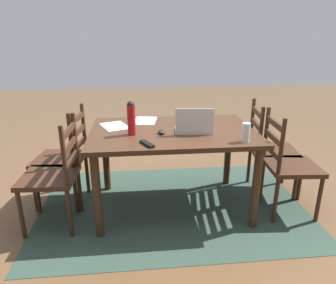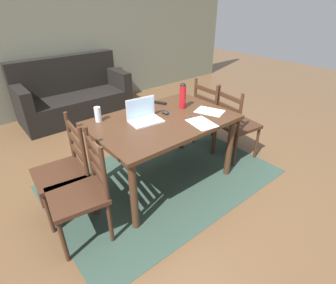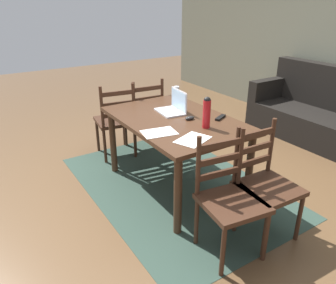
{
  "view_description": "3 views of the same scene",
  "coord_description": "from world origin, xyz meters",
  "px_view_note": "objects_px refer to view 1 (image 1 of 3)",
  "views": [
    {
      "loc": [
        0.32,
        2.61,
        1.58
      ],
      "look_at": [
        0.03,
        -0.15,
        0.6
      ],
      "focal_mm": 32.99,
      "sensor_mm": 36.0,
      "label": 1
    },
    {
      "loc": [
        -1.54,
        -1.94,
        1.89
      ],
      "look_at": [
        0.04,
        -0.04,
        0.5
      ],
      "focal_mm": 28.05,
      "sensor_mm": 36.0,
      "label": 2
    },
    {
      "loc": [
        2.54,
        -1.71,
        1.86
      ],
      "look_at": [
        0.07,
        -0.13,
        0.57
      ],
      "focal_mm": 35.28,
      "sensor_mm": 36.0,
      "label": 3
    }
  ],
  "objects_px": {
    "chair_right_near": "(64,158)",
    "laptop": "(194,126)",
    "chair_left_far": "(288,165)",
    "drinking_glass": "(246,132)",
    "dining_table": "(173,140)",
    "computer_mouse": "(162,132)",
    "tv_remote": "(147,144)",
    "water_bottle": "(131,117)",
    "chair_right_far": "(54,176)",
    "chair_left_near": "(270,150)"
  },
  "relations": [
    {
      "from": "computer_mouse",
      "to": "water_bottle",
      "type": "bearing_deg",
      "value": -0.07
    },
    {
      "from": "chair_right_far",
      "to": "drinking_glass",
      "type": "relative_size",
      "value": 6.2
    },
    {
      "from": "drinking_glass",
      "to": "chair_left_far",
      "type": "bearing_deg",
      "value": -159.69
    },
    {
      "from": "dining_table",
      "to": "computer_mouse",
      "type": "relative_size",
      "value": 14.59
    },
    {
      "from": "laptop",
      "to": "drinking_glass",
      "type": "height_order",
      "value": "laptop"
    },
    {
      "from": "chair_left_far",
      "to": "water_bottle",
      "type": "xyz_separation_m",
      "value": [
        1.38,
        -0.1,
        0.45
      ]
    },
    {
      "from": "computer_mouse",
      "to": "chair_right_far",
      "type": "bearing_deg",
      "value": 6.37
    },
    {
      "from": "dining_table",
      "to": "chair_right_near",
      "type": "bearing_deg",
      "value": -10.49
    },
    {
      "from": "laptop",
      "to": "computer_mouse",
      "type": "xyz_separation_m",
      "value": [
        0.28,
        -0.0,
        -0.04
      ]
    },
    {
      "from": "chair_right_far",
      "to": "drinking_glass",
      "type": "distance_m",
      "value": 1.61
    },
    {
      "from": "dining_table",
      "to": "chair_right_near",
      "type": "relative_size",
      "value": 1.54
    },
    {
      "from": "chair_right_near",
      "to": "computer_mouse",
      "type": "xyz_separation_m",
      "value": [
        -0.91,
        0.28,
        0.32
      ]
    },
    {
      "from": "dining_table",
      "to": "computer_mouse",
      "type": "xyz_separation_m",
      "value": [
        0.11,
        0.09,
        0.11
      ]
    },
    {
      "from": "chair_left_far",
      "to": "tv_remote",
      "type": "distance_m",
      "value": 1.31
    },
    {
      "from": "tv_remote",
      "to": "dining_table",
      "type": "bearing_deg",
      "value": -149.91
    },
    {
      "from": "chair_right_near",
      "to": "drinking_glass",
      "type": "relative_size",
      "value": 6.2
    },
    {
      "from": "drinking_glass",
      "to": "tv_remote",
      "type": "relative_size",
      "value": 0.9
    },
    {
      "from": "laptop",
      "to": "tv_remote",
      "type": "relative_size",
      "value": 2.01
    },
    {
      "from": "computer_mouse",
      "to": "dining_table",
      "type": "bearing_deg",
      "value": -139.37
    },
    {
      "from": "laptop",
      "to": "tv_remote",
      "type": "height_order",
      "value": "laptop"
    },
    {
      "from": "chair_left_far",
      "to": "tv_remote",
      "type": "bearing_deg",
      "value": 7.95
    },
    {
      "from": "water_bottle",
      "to": "chair_right_near",
      "type": "bearing_deg",
      "value": -23.22
    },
    {
      "from": "drinking_glass",
      "to": "computer_mouse",
      "type": "height_order",
      "value": "drinking_glass"
    },
    {
      "from": "dining_table",
      "to": "drinking_glass",
      "type": "height_order",
      "value": "drinking_glass"
    },
    {
      "from": "chair_right_far",
      "to": "computer_mouse",
      "type": "height_order",
      "value": "chair_right_far"
    },
    {
      "from": "chair_left_far",
      "to": "drinking_glass",
      "type": "xyz_separation_m",
      "value": [
        0.48,
        0.18,
        0.38
      ]
    },
    {
      "from": "drinking_glass",
      "to": "water_bottle",
      "type": "bearing_deg",
      "value": -17.17
    },
    {
      "from": "water_bottle",
      "to": "drinking_glass",
      "type": "height_order",
      "value": "water_bottle"
    },
    {
      "from": "dining_table",
      "to": "tv_remote",
      "type": "distance_m",
      "value": 0.45
    },
    {
      "from": "computer_mouse",
      "to": "tv_remote",
      "type": "distance_m",
      "value": 0.31
    },
    {
      "from": "chair_left_far",
      "to": "chair_right_near",
      "type": "xyz_separation_m",
      "value": [
        2.04,
        -0.38,
        0.0
      ]
    },
    {
      "from": "drinking_glass",
      "to": "laptop",
      "type": "bearing_deg",
      "value": -37.22
    },
    {
      "from": "chair_right_near",
      "to": "water_bottle",
      "type": "relative_size",
      "value": 3.28
    },
    {
      "from": "chair_left_near",
      "to": "drinking_glass",
      "type": "relative_size",
      "value": 6.2
    },
    {
      "from": "tv_remote",
      "to": "laptop",
      "type": "bearing_deg",
      "value": -172.86
    },
    {
      "from": "dining_table",
      "to": "chair_left_far",
      "type": "distance_m",
      "value": 1.06
    },
    {
      "from": "chair_left_far",
      "to": "tv_remote",
      "type": "height_order",
      "value": "chair_left_far"
    },
    {
      "from": "chair_left_far",
      "to": "water_bottle",
      "type": "height_order",
      "value": "water_bottle"
    },
    {
      "from": "chair_right_near",
      "to": "laptop",
      "type": "xyz_separation_m",
      "value": [
        -1.19,
        0.28,
        0.36
      ]
    },
    {
      "from": "dining_table",
      "to": "chair_left_far",
      "type": "height_order",
      "value": "chair_left_far"
    },
    {
      "from": "chair_left_far",
      "to": "chair_right_near",
      "type": "distance_m",
      "value": 2.07
    },
    {
      "from": "tv_remote",
      "to": "chair_right_far",
      "type": "bearing_deg",
      "value": -38.76
    },
    {
      "from": "chair_right_far",
      "to": "laptop",
      "type": "height_order",
      "value": "laptop"
    },
    {
      "from": "drinking_glass",
      "to": "computer_mouse",
      "type": "distance_m",
      "value": 0.7
    },
    {
      "from": "water_bottle",
      "to": "chair_right_far",
      "type": "bearing_deg",
      "value": 8.88
    },
    {
      "from": "chair_left_near",
      "to": "laptop",
      "type": "relative_size",
      "value": 2.77
    },
    {
      "from": "dining_table",
      "to": "chair_right_far",
      "type": "xyz_separation_m",
      "value": [
        1.02,
        0.2,
        -0.21
      ]
    },
    {
      "from": "chair_right_near",
      "to": "dining_table",
      "type": "bearing_deg",
      "value": 169.51
    },
    {
      "from": "chair_left_far",
      "to": "drinking_glass",
      "type": "relative_size",
      "value": 6.2
    },
    {
      "from": "dining_table",
      "to": "chair_right_far",
      "type": "relative_size",
      "value": 1.54
    }
  ]
}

